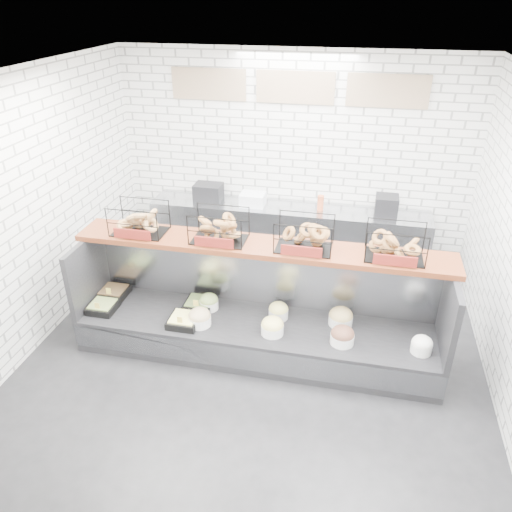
# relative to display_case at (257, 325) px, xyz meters

# --- Properties ---
(ground) EXTENTS (5.50, 5.50, 0.00)m
(ground) POSITION_rel_display_case_xyz_m (0.01, -0.34, -0.33)
(ground) COLOR black
(ground) RESTS_ON ground
(room_shell) EXTENTS (5.02, 5.51, 3.01)m
(room_shell) POSITION_rel_display_case_xyz_m (0.01, 0.26, 1.73)
(room_shell) COLOR white
(room_shell) RESTS_ON ground
(display_case) EXTENTS (4.00, 0.90, 1.20)m
(display_case) POSITION_rel_display_case_xyz_m (0.00, 0.00, 0.00)
(display_case) COLOR black
(display_case) RESTS_ON ground
(bagel_shelf) EXTENTS (4.10, 0.50, 0.40)m
(bagel_shelf) POSITION_rel_display_case_xyz_m (0.00, 0.18, 1.05)
(bagel_shelf) COLOR #4E2010
(bagel_shelf) RESTS_ON display_case
(prep_counter) EXTENTS (4.00, 0.60, 1.20)m
(prep_counter) POSITION_rel_display_case_xyz_m (0.00, 2.09, 0.14)
(prep_counter) COLOR #93969B
(prep_counter) RESTS_ON ground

